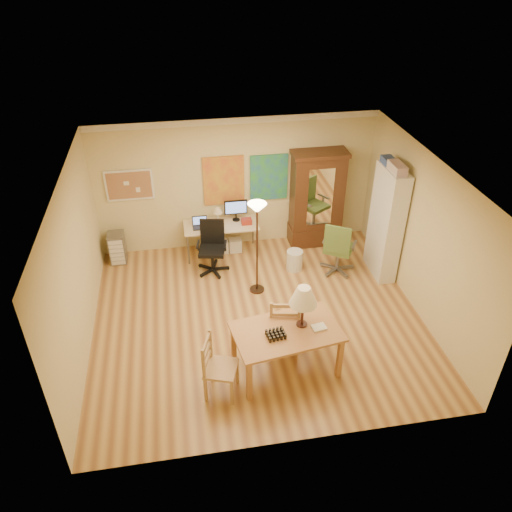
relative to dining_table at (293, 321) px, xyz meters
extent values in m
plane|color=brown|center=(-0.29, 1.20, -0.91)|extent=(5.50, 5.50, 0.00)
cube|color=white|center=(-0.29, 3.66, 1.73)|extent=(5.50, 0.08, 0.12)
cube|color=tan|center=(-2.34, 3.67, 0.59)|extent=(0.90, 0.04, 0.62)
cube|color=gold|center=(-0.54, 3.67, 0.54)|extent=(0.80, 0.04, 1.00)
cube|color=#2868A2|center=(0.36, 3.67, 0.54)|extent=(0.75, 0.04, 0.95)
cube|color=olive|center=(-0.09, -0.03, -0.17)|extent=(1.64, 1.13, 0.04)
cube|color=olive|center=(-0.71, -0.52, -0.55)|extent=(0.08, 0.08, 0.72)
cube|color=olive|center=(0.65, -0.31, -0.55)|extent=(0.08, 0.08, 0.72)
cube|color=olive|center=(-0.83, 0.25, -0.55)|extent=(0.08, 0.08, 0.72)
cube|color=olive|center=(0.53, 0.46, -0.55)|extent=(0.08, 0.08, 0.72)
cylinder|color=black|center=(0.15, 0.06, -0.13)|extent=(0.16, 0.16, 0.02)
cylinder|color=black|center=(0.15, 0.06, 0.06)|extent=(0.04, 0.04, 0.41)
cone|color=beige|center=(0.15, 0.06, 0.38)|extent=(0.41, 0.41, 0.28)
cube|color=white|center=(0.38, -0.06, -0.13)|extent=(0.22, 0.18, 0.03)
cube|color=black|center=(-0.27, -0.13, -0.10)|extent=(0.31, 0.26, 0.08)
cube|color=#AA7F4D|center=(-0.01, 0.45, -0.42)|extent=(0.56, 0.54, 0.04)
cube|color=#AA7F4D|center=(0.23, 0.60, -0.67)|extent=(0.05, 0.05, 0.47)
cube|color=#AA7F4D|center=(-0.18, 0.68, -0.67)|extent=(0.05, 0.05, 0.47)
cube|color=#AA7F4D|center=(0.15, 0.22, -0.67)|extent=(0.05, 0.05, 0.47)
cube|color=#AA7F4D|center=(-0.25, 0.30, -0.67)|extent=(0.05, 0.05, 0.47)
cube|color=#AA7F4D|center=(0.15, 0.22, -0.15)|extent=(0.05, 0.05, 0.54)
cube|color=#AA7F4D|center=(-0.25, 0.30, -0.15)|extent=(0.05, 0.05, 0.54)
cube|color=#AA7F4D|center=(-0.05, 0.26, -0.09)|extent=(0.41, 0.11, 0.05)
cube|color=#AA7F4D|center=(-1.08, -0.32, -0.44)|extent=(0.56, 0.57, 0.04)
cube|color=#AA7F4D|center=(-0.97, -0.57, -0.68)|extent=(0.05, 0.05, 0.44)
cube|color=#AA7F4D|center=(-0.84, -0.20, -0.68)|extent=(0.05, 0.05, 0.44)
cube|color=#AA7F4D|center=(-1.32, -0.45, -0.68)|extent=(0.05, 0.05, 0.44)
cube|color=#AA7F4D|center=(-1.19, -0.08, -0.68)|extent=(0.05, 0.05, 0.44)
cube|color=#AA7F4D|center=(-1.32, -0.45, -0.18)|extent=(0.05, 0.05, 0.52)
cube|color=#AA7F4D|center=(-1.19, -0.08, -0.18)|extent=(0.05, 0.05, 0.52)
cube|color=#AA7F4D|center=(-1.26, -0.26, -0.13)|extent=(0.16, 0.38, 0.05)
cylinder|color=#392217|center=(-0.18, 1.97, -0.89)|extent=(0.27, 0.27, 0.03)
cylinder|color=#392217|center=(-0.18, 1.97, -0.05)|extent=(0.03, 0.03, 1.68)
cone|color=#FFE0A5|center=(-0.18, 1.97, 0.81)|extent=(0.32, 0.32, 0.13)
cube|color=beige|center=(-0.67, 3.32, -0.25)|extent=(1.47, 0.64, 0.03)
cylinder|color=slate|center=(-1.35, 3.04, -0.59)|extent=(0.03, 0.03, 0.64)
cylinder|color=slate|center=(0.02, 3.04, -0.59)|extent=(0.03, 0.03, 0.64)
cylinder|color=slate|center=(-1.35, 3.59, -0.59)|extent=(0.03, 0.03, 0.64)
cylinder|color=slate|center=(0.02, 3.59, -0.59)|extent=(0.03, 0.03, 0.64)
cube|color=black|center=(-1.08, 3.27, -0.23)|extent=(0.29, 0.20, 0.01)
cube|color=black|center=(-1.08, 3.42, -0.13)|extent=(0.29, 0.05, 0.19)
cube|color=black|center=(-0.35, 3.45, 0.06)|extent=(0.46, 0.04, 0.29)
cone|color=beige|center=(-0.71, 3.41, 0.04)|extent=(0.18, 0.18, 0.11)
cube|color=white|center=(-0.80, 3.18, -0.23)|extent=(0.23, 0.29, 0.01)
cube|color=maroon|center=(-0.16, 3.27, -0.18)|extent=(0.20, 0.15, 0.11)
cube|color=white|center=(-0.94, 3.36, -0.77)|extent=(0.26, 0.22, 0.27)
cube|color=white|center=(-0.67, 3.36, -0.77)|extent=(0.26, 0.22, 0.27)
cube|color=silver|center=(-0.39, 3.36, -0.77)|extent=(0.26, 0.22, 0.27)
cylinder|color=black|center=(-0.91, 2.71, -0.66)|extent=(0.06, 0.06, 0.40)
cube|color=black|center=(-0.91, 2.71, -0.43)|extent=(0.55, 0.54, 0.07)
cube|color=black|center=(-0.87, 2.92, -0.13)|extent=(0.46, 0.14, 0.52)
cube|color=black|center=(-1.17, 2.76, -0.29)|extent=(0.10, 0.30, 0.03)
cube|color=black|center=(-0.66, 2.66, -0.29)|extent=(0.10, 0.30, 0.03)
cylinder|color=slate|center=(1.46, 2.33, -0.64)|extent=(0.06, 0.06, 0.42)
cube|color=#4A672E|center=(1.46, 2.33, -0.40)|extent=(0.69, 0.68, 0.07)
cube|color=#4A672E|center=(1.34, 2.13, -0.08)|extent=(0.44, 0.30, 0.55)
cube|color=slate|center=(1.70, 2.18, -0.25)|extent=(0.20, 0.29, 0.03)
cube|color=slate|center=(1.23, 2.48, -0.25)|extent=(0.20, 0.29, 0.03)
cube|color=slate|center=(-2.73, 3.39, -0.60)|extent=(0.31, 0.35, 0.62)
cube|color=silver|center=(-2.73, 3.20, -0.60)|extent=(0.27, 0.02, 0.53)
cube|color=#37230F|center=(1.30, 3.44, 0.07)|extent=(1.02, 0.46, 1.95)
cube|color=#37230F|center=(1.30, 3.44, -0.70)|extent=(1.06, 0.50, 0.39)
cube|color=white|center=(1.30, 3.20, 0.25)|extent=(0.51, 0.01, 1.21)
cube|color=#37230F|center=(1.30, 3.44, 1.07)|extent=(1.09, 0.52, 0.07)
cube|color=white|center=(2.26, 2.17, 0.16)|extent=(0.32, 0.86, 2.14)
cube|color=#993333|center=(2.21, 2.01, -0.39)|extent=(0.19, 0.43, 0.26)
cube|color=#334C99|center=(2.21, 2.39, 0.87)|extent=(0.19, 0.30, 0.21)
cylinder|color=silver|center=(0.66, 2.53, -0.71)|extent=(0.32, 0.32, 0.40)
camera|label=1|loc=(-1.43, -5.25, 4.68)|focal=35.00mm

